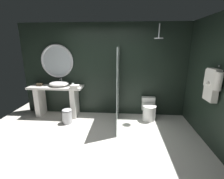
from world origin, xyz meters
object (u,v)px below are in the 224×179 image
Objects in this scene: vessel_sink at (59,84)px; folded_hand_towel at (75,86)px; round_wall_mirror at (57,61)px; rain_shower_head at (159,37)px; waste_bin at (67,116)px; tissue_box at (40,85)px; toilet at (149,110)px; hanging_bathrobe at (212,83)px; tumbler_cup at (73,85)px.

vessel_sink is 2.59× the size of folded_hand_towel.
round_wall_mirror is 4.41× the size of folded_hand_towel.
rain_shower_head reaches higher than waste_bin.
tissue_box is 1.25m from waste_bin.
tissue_box is 1.08m from folded_hand_towel.
waste_bin is (0.91, -0.47, -0.72)m from tissue_box.
toilet is at bearing -5.58° from round_wall_mirror.
tissue_box is 0.16× the size of round_wall_mirror.
toilet is (2.62, -0.26, -1.30)m from round_wall_mirror.
rain_shower_head reaches higher than hanging_bathrobe.
hanging_bathrobe is (3.57, -1.39, -0.26)m from round_wall_mirror.
folded_hand_towel is (0.59, -0.38, -0.64)m from round_wall_mirror.
waste_bin is at bearing -171.04° from rain_shower_head.
round_wall_mirror reaches higher than hanging_bathrobe.
tissue_box is 0.42× the size of rain_shower_head.
round_wall_mirror reaches higher than tumbler_cup.
tumbler_cup is 0.14m from folded_hand_towel.
waste_bin is at bearing -116.41° from folded_hand_towel.
hanging_bathrobe is 3.39m from waste_bin.
tumbler_cup is 0.50× the size of folded_hand_towel.
toilet is at bearing 11.33° from waste_bin.
vessel_sink is 5.20× the size of tumbler_cup.
tumbler_cup reaches higher than folded_hand_towel.
hanging_bathrobe is (0.84, -1.06, -0.89)m from rain_shower_head.
round_wall_mirror is 2.73× the size of rain_shower_head.
folded_hand_towel reaches higher than toilet.
vessel_sink reaches higher than tumbler_cup.
tumbler_cup is 0.85m from waste_bin.
tumbler_cup is at bearing 159.83° from hanging_bathrobe.
toilet is (2.53, -0.04, -0.69)m from vessel_sink.
tumbler_cup is at bearing -27.98° from round_wall_mirror.
tumbler_cup is 0.26× the size of waste_bin.
round_wall_mirror is 1.37× the size of hanging_bathrobe.
round_wall_mirror is 2.94m from toilet.
waste_bin is at bearing -27.48° from tissue_box.
hanging_bathrobe reaches higher than tissue_box.
rain_shower_head is at bearing 8.96° from waste_bin.
hanging_bathrobe is at bearing -12.61° from waste_bin.
rain_shower_head is 0.59× the size of toilet.
rain_shower_head is 3.06m from waste_bin.
round_wall_mirror is (-0.09, 0.21, 0.61)m from vessel_sink.
folded_hand_towel is (0.08, -0.11, -0.01)m from tumbler_cup.
tumbler_cup is 0.73× the size of tissue_box.
vessel_sink is at bearing 177.42° from rain_shower_head.
round_wall_mirror is at bearing 24.93° from tissue_box.
folded_hand_towel is at bearing 161.19° from hanging_bathrobe.
waste_bin is 1.89× the size of folded_hand_towel.
rain_shower_head is 1.62× the size of folded_hand_towel.
round_wall_mirror is at bearing 152.02° from tumbler_cup.
tissue_box reaches higher than waste_bin.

